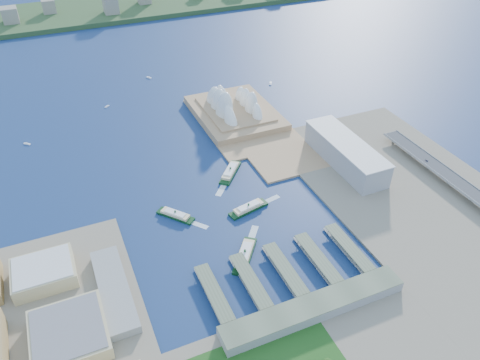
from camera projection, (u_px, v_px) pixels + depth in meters
name	position (u px, v px, depth m)	size (l,w,h in m)	color
ground	(246.00, 234.00, 570.73)	(3000.00, 3000.00, 0.00)	#10244C
east_land	(429.00, 207.00, 610.11)	(240.00, 500.00, 3.00)	gray
peninsula	(241.00, 121.00, 796.50)	(135.00, 220.00, 3.00)	#A6825B
far_shore	(101.00, 10.00, 1291.18)	(2200.00, 260.00, 12.00)	#2D4926
opera_house	(235.00, 100.00, 792.41)	(134.00, 180.00, 58.00)	white
toaster_building	(345.00, 153.00, 680.42)	(45.00, 155.00, 35.00)	gray
expressway	(471.00, 196.00, 617.63)	(26.00, 340.00, 11.85)	gray
west_buildings	(28.00, 344.00, 428.82)	(200.00, 280.00, 27.00)	#987C4C
ferry_wharves	(285.00, 270.00, 517.07)	(184.00, 90.00, 9.30)	#556049
terminal_building	(314.00, 308.00, 470.49)	(200.00, 28.00, 12.00)	gray
ferry_a	(175.00, 214.00, 594.62)	(12.99, 51.04, 9.65)	#0D3415
ferry_b	(230.00, 171.00, 670.36)	(14.97, 58.80, 11.12)	#0D3415
ferry_c	(245.00, 254.00, 536.53)	(15.33, 60.24, 11.39)	#0D3415
ferry_d	(248.00, 207.00, 605.03)	(14.02, 55.08, 10.42)	#0D3415
boat_a	(27.00, 144.00, 737.44)	(3.01, 12.02, 2.32)	white
boat_b	(107.00, 106.00, 839.32)	(3.24, 9.25, 2.50)	white
boat_c	(271.00, 83.00, 917.63)	(3.97, 13.60, 3.06)	white
boat_e	(149.00, 77.00, 940.06)	(3.66, 11.49, 2.82)	white
car_c	(427.00, 161.00, 673.14)	(1.98, 4.87, 1.41)	slate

